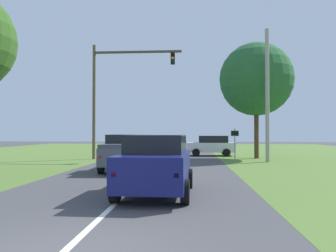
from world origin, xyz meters
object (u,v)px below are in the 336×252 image
object	(u,v)px
crossing_suv_far	(211,145)
utility_pole_right	(267,95)
red_suv_near	(157,163)
oak_tree_right	(256,79)
keep_moving_sign	(235,140)
traffic_light	(114,85)
pickup_truck_lead	(125,152)

from	to	relation	value
crossing_suv_far	utility_pole_right	bearing A→B (deg)	-60.73
red_suv_near	oak_tree_right	distance (m)	18.17
red_suv_near	utility_pole_right	xyz separation A→B (m)	(6.51, 12.77, 3.65)
keep_moving_sign	crossing_suv_far	bearing A→B (deg)	101.67
crossing_suv_far	utility_pole_right	distance (m)	8.16
traffic_light	oak_tree_right	distance (m)	11.34
crossing_suv_far	oak_tree_right	bearing A→B (deg)	-40.56
crossing_suv_far	traffic_light	bearing A→B (deg)	-149.79
traffic_light	utility_pole_right	distance (m)	11.52
pickup_truck_lead	traffic_light	xyz separation A→B (m)	(-2.39, 7.67, 4.79)
traffic_light	utility_pole_right	world-z (taller)	utility_pole_right
traffic_light	crossing_suv_far	size ratio (longest dim) A/B	2.09
utility_pole_right	red_suv_near	bearing A→B (deg)	-117.00
pickup_truck_lead	oak_tree_right	bearing A→B (deg)	46.43
crossing_suv_far	utility_pole_right	size ratio (longest dim) A/B	0.46
oak_tree_right	crossing_suv_far	distance (m)	7.05
traffic_light	keep_moving_sign	distance (m)	10.16
pickup_truck_lead	red_suv_near	bearing A→B (deg)	-70.62
traffic_light	oak_tree_right	size ratio (longest dim) A/B	0.96
red_suv_near	utility_pole_right	bearing A→B (deg)	63.00
oak_tree_right	red_suv_near	bearing A→B (deg)	-111.57
oak_tree_right	pickup_truck_lead	bearing A→B (deg)	-133.57
crossing_suv_far	keep_moving_sign	bearing A→B (deg)	-78.33
red_suv_near	crossing_suv_far	size ratio (longest dim) A/B	1.09
red_suv_near	traffic_light	distance (m)	16.06
red_suv_near	traffic_light	xyz separation A→B (m)	(-4.82, 14.56, 4.74)
oak_tree_right	crossing_suv_far	world-z (taller)	oak_tree_right
red_suv_near	utility_pole_right	size ratio (longest dim) A/B	0.50
red_suv_near	keep_moving_sign	distance (m)	13.58
traffic_light	red_suv_near	bearing A→B (deg)	-71.69
red_suv_near	keep_moving_sign	size ratio (longest dim) A/B	1.98
pickup_truck_lead	keep_moving_sign	bearing A→B (deg)	41.91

